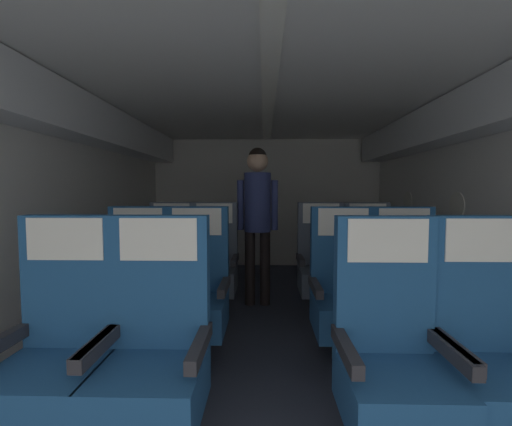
{
  "coord_description": "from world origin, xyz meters",
  "views": [
    {
      "loc": [
        -0.04,
        0.05,
        1.22
      ],
      "look_at": [
        -0.12,
        3.39,
        1.0
      ],
      "focal_mm": 24.45,
      "sensor_mm": 36.0,
      "label": 1
    }
  ],
  "objects_px": {
    "seat_b_right_window": "(345,296)",
    "seat_c_right_window": "(322,267)",
    "seat_c_right_aisle": "(369,267)",
    "seat_b_left_window": "(135,294)",
    "seat_c_left_aisle": "(214,267)",
    "seat_b_right_aisle": "(407,297)",
    "seat_a_left_window": "(58,356)",
    "seat_a_left_aisle": "(154,357)",
    "seat_a_right_window": "(392,362)",
    "seat_b_left_aisle": "(195,295)",
    "seat_c_left_window": "(170,266)",
    "seat_a_right_aisle": "(493,360)",
    "flight_attendant": "(257,208)"
  },
  "relations": [
    {
      "from": "seat_a_right_window",
      "to": "seat_a_left_window",
      "type": "bearing_deg",
      "value": 179.31
    },
    {
      "from": "seat_b_left_window",
      "to": "seat_c_left_aisle",
      "type": "distance_m",
      "value": 1.03
    },
    {
      "from": "seat_b_left_aisle",
      "to": "seat_c_right_window",
      "type": "bearing_deg",
      "value": 42.05
    },
    {
      "from": "seat_a_left_aisle",
      "to": "seat_b_left_window",
      "type": "bearing_deg",
      "value": 115.08
    },
    {
      "from": "seat_a_right_aisle",
      "to": "seat_b_right_aisle",
      "type": "distance_m",
      "value": 0.93
    },
    {
      "from": "seat_c_left_window",
      "to": "seat_c_right_window",
      "type": "distance_m",
      "value": 1.51
    },
    {
      "from": "seat_b_right_aisle",
      "to": "seat_a_left_window",
      "type": "bearing_deg",
      "value": -154.46
    },
    {
      "from": "seat_a_right_window",
      "to": "seat_c_left_aisle",
      "type": "xyz_separation_m",
      "value": [
        -1.07,
        1.9,
        0.0
      ]
    },
    {
      "from": "seat_a_left_window",
      "to": "seat_c_left_window",
      "type": "height_order",
      "value": "same"
    },
    {
      "from": "seat_c_left_window",
      "to": "seat_b_left_window",
      "type": "bearing_deg",
      "value": -89.99
    },
    {
      "from": "seat_a_left_window",
      "to": "seat_b_right_aisle",
      "type": "bearing_deg",
      "value": 25.54
    },
    {
      "from": "seat_a_right_aisle",
      "to": "seat_a_right_window",
      "type": "bearing_deg",
      "value": -177.1
    },
    {
      "from": "seat_b_left_aisle",
      "to": "seat_c_right_window",
      "type": "xyz_separation_m",
      "value": [
        1.07,
        0.96,
        0.0
      ]
    },
    {
      "from": "flight_attendant",
      "to": "seat_a_right_window",
      "type": "bearing_deg",
      "value": -93.42
    },
    {
      "from": "seat_b_left_aisle",
      "to": "seat_c_right_aisle",
      "type": "bearing_deg",
      "value": 31.64
    },
    {
      "from": "seat_b_left_aisle",
      "to": "seat_b_right_aisle",
      "type": "relative_size",
      "value": 1.0
    },
    {
      "from": "seat_a_left_window",
      "to": "seat_b_left_aisle",
      "type": "height_order",
      "value": "same"
    },
    {
      "from": "seat_b_left_window",
      "to": "flight_attendant",
      "type": "height_order",
      "value": "flight_attendant"
    },
    {
      "from": "seat_a_right_aisle",
      "to": "seat_c_left_window",
      "type": "distance_m",
      "value": 2.71
    },
    {
      "from": "seat_b_left_window",
      "to": "seat_b_left_aisle",
      "type": "relative_size",
      "value": 1.0
    },
    {
      "from": "seat_b_left_aisle",
      "to": "flight_attendant",
      "type": "distance_m",
      "value": 1.41
    },
    {
      "from": "seat_b_right_window",
      "to": "flight_attendant",
      "type": "distance_m",
      "value": 1.49
    },
    {
      "from": "seat_b_left_aisle",
      "to": "seat_b_right_aisle",
      "type": "height_order",
      "value": "same"
    },
    {
      "from": "seat_b_left_aisle",
      "to": "seat_c_left_aisle",
      "type": "xyz_separation_m",
      "value": [
        -0.01,
        0.95,
        0.0
      ]
    },
    {
      "from": "seat_a_right_window",
      "to": "seat_b_right_window",
      "type": "relative_size",
      "value": 1.0
    },
    {
      "from": "seat_a_right_aisle",
      "to": "seat_a_right_window",
      "type": "xyz_separation_m",
      "value": [
        -0.45,
        -0.02,
        0.0
      ]
    },
    {
      "from": "seat_c_right_window",
      "to": "flight_attendant",
      "type": "height_order",
      "value": "flight_attendant"
    },
    {
      "from": "seat_a_left_aisle",
      "to": "seat_a_right_window",
      "type": "height_order",
      "value": "same"
    },
    {
      "from": "seat_a_right_aisle",
      "to": "seat_a_left_window",
      "type": "bearing_deg",
      "value": -179.86
    },
    {
      "from": "seat_a_right_window",
      "to": "seat_b_right_window",
      "type": "xyz_separation_m",
      "value": [
        0.01,
        0.95,
        0.0
      ]
    },
    {
      "from": "seat_b_right_window",
      "to": "seat_c_right_window",
      "type": "height_order",
      "value": "same"
    },
    {
      "from": "seat_b_right_window",
      "to": "seat_c_right_aisle",
      "type": "relative_size",
      "value": 1.0
    },
    {
      "from": "seat_c_right_window",
      "to": "flight_attendant",
      "type": "bearing_deg",
      "value": 158.68
    },
    {
      "from": "seat_a_left_window",
      "to": "seat_b_right_aisle",
      "type": "distance_m",
      "value": 2.17
    },
    {
      "from": "seat_a_right_aisle",
      "to": "seat_c_right_window",
      "type": "xyz_separation_m",
      "value": [
        -0.45,
        1.89,
        0.0
      ]
    },
    {
      "from": "seat_a_left_window",
      "to": "seat_c_right_window",
      "type": "xyz_separation_m",
      "value": [
        1.51,
        1.9,
        0.0
      ]
    },
    {
      "from": "seat_a_right_window",
      "to": "seat_b_left_aisle",
      "type": "relative_size",
      "value": 1.0
    },
    {
      "from": "seat_b_right_aisle",
      "to": "seat_c_right_window",
      "type": "relative_size",
      "value": 1.0
    },
    {
      "from": "seat_a_left_window",
      "to": "seat_c_right_window",
      "type": "distance_m",
      "value": 2.43
    },
    {
      "from": "seat_a_left_window",
      "to": "seat_c_right_aisle",
      "type": "bearing_deg",
      "value": 43.62
    },
    {
      "from": "seat_c_right_aisle",
      "to": "seat_c_right_window",
      "type": "height_order",
      "value": "same"
    },
    {
      "from": "seat_a_left_aisle",
      "to": "seat_c_right_aisle",
      "type": "xyz_separation_m",
      "value": [
        1.52,
        1.88,
        0.0
      ]
    },
    {
      "from": "seat_b_right_aisle",
      "to": "seat_c_left_window",
      "type": "relative_size",
      "value": 1.0
    },
    {
      "from": "seat_a_left_aisle",
      "to": "seat_c_right_aisle",
      "type": "height_order",
      "value": "same"
    },
    {
      "from": "seat_a_left_window",
      "to": "seat_b_left_window",
      "type": "height_order",
      "value": "same"
    },
    {
      "from": "seat_a_left_window",
      "to": "seat_c_right_aisle",
      "type": "distance_m",
      "value": 2.72
    },
    {
      "from": "seat_a_right_aisle",
      "to": "seat_c_left_window",
      "type": "height_order",
      "value": "same"
    },
    {
      "from": "seat_a_left_aisle",
      "to": "seat_c_right_window",
      "type": "xyz_separation_m",
      "value": [
        1.06,
        1.9,
        0.0
      ]
    },
    {
      "from": "seat_b_right_aisle",
      "to": "seat_c_right_window",
      "type": "xyz_separation_m",
      "value": [
        -0.45,
        0.96,
        0.0
      ]
    },
    {
      "from": "seat_c_left_aisle",
      "to": "seat_c_right_aisle",
      "type": "bearing_deg",
      "value": -0.18
    }
  ]
}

